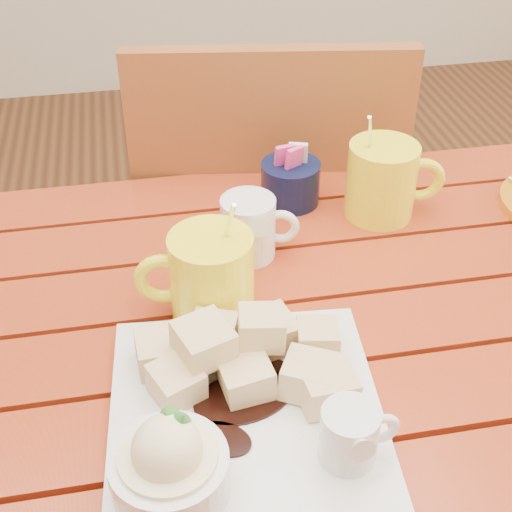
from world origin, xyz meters
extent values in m
cube|color=maroon|center=(0.00, -0.11, 0.73)|extent=(1.20, 0.11, 0.03)
cube|color=maroon|center=(0.00, 0.00, 0.73)|extent=(1.20, 0.11, 0.03)
cube|color=maroon|center=(0.00, 0.11, 0.73)|extent=(1.20, 0.11, 0.03)
cube|color=maroon|center=(0.00, 0.23, 0.73)|extent=(1.20, 0.11, 0.03)
cube|color=maroon|center=(0.00, 0.34, 0.73)|extent=(1.20, 0.11, 0.03)
cube|color=maroon|center=(0.00, 0.36, 0.68)|extent=(1.12, 0.04, 0.08)
cylinder|color=maroon|center=(0.55, 0.35, 0.36)|extent=(0.06, 0.06, 0.72)
cube|color=white|center=(-0.01, -0.11, 0.76)|extent=(0.30, 0.30, 0.02)
cube|color=gold|center=(0.01, -0.06, 0.82)|extent=(0.06, 0.06, 0.04)
cube|color=gold|center=(0.07, -0.12, 0.79)|extent=(0.05, 0.05, 0.04)
cube|color=gold|center=(-0.01, -0.09, 0.79)|extent=(0.06, 0.06, 0.04)
cube|color=gold|center=(0.03, -0.03, 0.79)|extent=(0.06, 0.06, 0.04)
cube|color=gold|center=(-0.05, -0.06, 0.82)|extent=(0.06, 0.06, 0.04)
cube|color=gold|center=(0.06, -0.10, 0.79)|extent=(0.07, 0.07, 0.04)
cube|color=gold|center=(-0.09, -0.04, 0.79)|extent=(0.05, 0.05, 0.04)
cube|color=gold|center=(-0.03, -0.03, 0.79)|extent=(0.06, 0.06, 0.04)
cube|color=gold|center=(0.08, -0.05, 0.79)|extent=(0.06, 0.06, 0.04)
cube|color=gold|center=(-0.08, -0.09, 0.79)|extent=(0.07, 0.07, 0.04)
cylinder|color=white|center=(-0.10, -0.20, 0.79)|extent=(0.11, 0.11, 0.04)
cylinder|color=#FDF3B9|center=(-0.10, -0.20, 0.80)|extent=(0.09, 0.09, 0.03)
sphere|color=#FDF3B9|center=(-0.10, -0.20, 0.82)|extent=(0.06, 0.06, 0.06)
cone|color=#31802A|center=(-0.08, -0.19, 0.85)|extent=(0.04, 0.04, 0.03)
cone|color=#31802A|center=(-0.09, -0.18, 0.85)|extent=(0.03, 0.03, 0.03)
cylinder|color=white|center=(0.07, -0.19, 0.80)|extent=(0.06, 0.06, 0.06)
cylinder|color=black|center=(0.07, -0.19, 0.82)|extent=(0.04, 0.04, 0.01)
cone|color=white|center=(0.07, -0.22, 0.82)|extent=(0.02, 0.02, 0.03)
torus|color=white|center=(0.10, -0.19, 0.80)|extent=(0.04, 0.01, 0.04)
cylinder|color=yellow|center=(-0.02, 0.06, 0.81)|extent=(0.10, 0.10, 0.11)
cylinder|color=black|center=(-0.02, 0.06, 0.85)|extent=(0.09, 0.09, 0.01)
torus|color=yellow|center=(-0.08, 0.06, 0.81)|extent=(0.07, 0.02, 0.07)
cylinder|color=silver|center=(-0.01, 0.07, 0.85)|extent=(0.02, 0.07, 0.15)
cylinder|color=yellow|center=(0.25, 0.23, 0.81)|extent=(0.10, 0.10, 0.11)
cylinder|color=black|center=(0.25, 0.23, 0.85)|extent=(0.08, 0.08, 0.01)
torus|color=yellow|center=(0.30, 0.22, 0.81)|extent=(0.07, 0.03, 0.07)
cylinder|color=silver|center=(0.23, 0.24, 0.84)|extent=(0.04, 0.06, 0.15)
cylinder|color=white|center=(0.04, 0.17, 0.79)|extent=(0.07, 0.07, 0.09)
cylinder|color=white|center=(0.04, 0.17, 0.83)|extent=(0.06, 0.06, 0.01)
cone|color=white|center=(0.04, 0.13, 0.82)|extent=(0.03, 0.03, 0.03)
torus|color=white|center=(0.08, 0.17, 0.80)|extent=(0.05, 0.02, 0.05)
cylinder|color=black|center=(0.13, 0.29, 0.78)|extent=(0.09, 0.09, 0.06)
cube|color=#F94398|center=(0.11, 0.29, 0.83)|extent=(0.03, 0.02, 0.04)
cube|color=white|center=(0.14, 0.29, 0.83)|extent=(0.03, 0.02, 0.04)
cube|color=#F94398|center=(0.13, 0.28, 0.83)|extent=(0.03, 0.02, 0.04)
cube|color=brown|center=(0.15, 0.59, 0.47)|extent=(0.51, 0.51, 0.03)
cylinder|color=brown|center=(0.37, 0.75, 0.22)|extent=(0.04, 0.04, 0.45)
cylinder|color=brown|center=(-0.02, 0.81, 0.22)|extent=(0.04, 0.04, 0.45)
cylinder|color=brown|center=(0.31, 0.37, 0.22)|extent=(0.04, 0.04, 0.45)
cylinder|color=brown|center=(-0.07, 0.43, 0.22)|extent=(0.04, 0.04, 0.45)
cube|color=brown|center=(0.12, 0.39, 0.72)|extent=(0.45, 0.10, 0.47)
camera|label=1|loc=(-0.10, -0.60, 1.33)|focal=50.00mm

